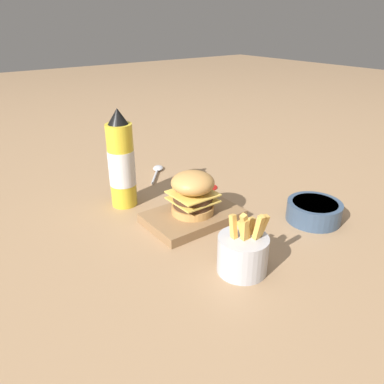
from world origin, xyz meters
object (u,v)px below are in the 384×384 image
at_px(fries_basket, 243,253).
at_px(side_bowl, 314,211).
at_px(burger, 194,192).
at_px(spoon, 157,170).
at_px(ketchup_bottle, 122,163).
at_px(serving_board, 192,216).

xyz_separation_m(fries_basket, side_bowl, (-0.27, -0.04, -0.01)).
xyz_separation_m(burger, spoon, (-0.09, -0.31, -0.07)).
bearing_deg(ketchup_bottle, burger, 117.48).
relative_size(ketchup_bottle, spoon, 2.06).
bearing_deg(burger, spoon, -106.61).
distance_m(ketchup_bottle, fries_basket, 0.39).
bearing_deg(fries_basket, burger, -101.60).
xyz_separation_m(serving_board, side_bowl, (-0.23, 0.17, 0.01)).
height_order(ketchup_bottle, side_bowl, ketchup_bottle).
height_order(burger, side_bowl, burger).
height_order(serving_board, side_bowl, side_bowl).
bearing_deg(spoon, ketchup_bottle, 166.65).
bearing_deg(burger, fries_basket, 78.40).
relative_size(burger, side_bowl, 0.79).
bearing_deg(side_bowl, ketchup_bottle, -47.12).
distance_m(burger, spoon, 0.33).
xyz_separation_m(burger, side_bowl, (-0.23, 0.17, -0.05)).
bearing_deg(spoon, serving_board, -157.19).
bearing_deg(ketchup_bottle, fries_basket, 97.21).
relative_size(serving_board, ketchup_bottle, 0.88).
relative_size(serving_board, spoon, 1.81).
relative_size(ketchup_bottle, fries_basket, 1.92).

